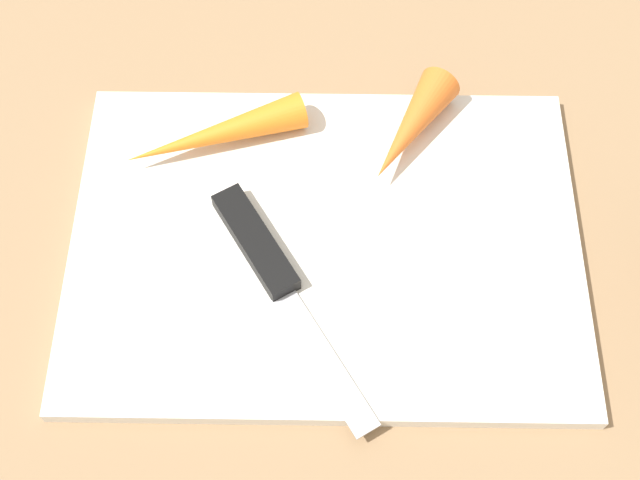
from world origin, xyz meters
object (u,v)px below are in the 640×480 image
Objects in this scene: knife at (259,257)px; carrot_short at (405,128)px; carrot_long at (210,135)px; cutting_board at (320,244)px.

carrot_short reaches higher than knife.
carrot_long is at bearing 171.09° from knife.
knife is (-0.04, -0.02, 0.01)m from cutting_board.
carrot_short is (0.10, 0.10, 0.01)m from knife.
carrot_long is at bearing 135.76° from cutting_board.
knife is at bearing -15.13° from carrot_short.
carrot_short is 0.14m from carrot_long.
carrot_short is at bearing 161.78° from carrot_long.
carrot_long is at bearing -57.49° from carrot_short.
cutting_board is at bearing 115.09° from carrot_long.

